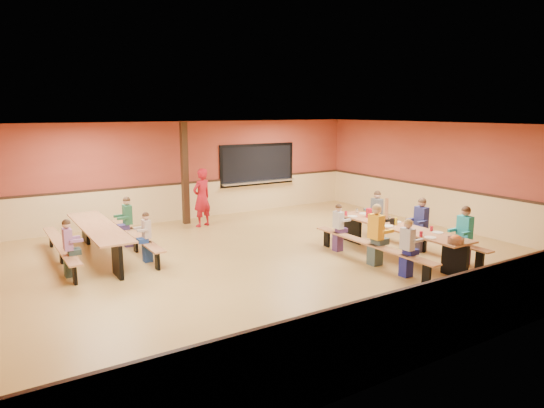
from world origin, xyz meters
TOP-DOWN VIEW (x-y plane):
  - ground at (0.00, 0.00)m, footprint 12.00×12.00m
  - room_envelope at (0.00, 0.00)m, footprint 12.04×10.04m
  - kitchen_pass_through at (2.60, 4.96)m, footprint 2.78×0.28m
  - structural_post at (-0.20, 4.40)m, footprint 0.18×0.18m
  - cafeteria_table_main at (2.61, -1.36)m, footprint 1.91×3.70m
  - cafeteria_table_second at (-3.19, 2.25)m, footprint 1.91×3.70m
  - seated_child_white_left at (1.78, -2.39)m, footprint 0.35×0.29m
  - seated_adult_yellow at (1.78, -1.49)m, footprint 0.43×0.35m
  - seated_child_grey_left at (1.78, -0.23)m, footprint 0.33×0.27m
  - seated_child_teal_right at (3.43, -2.49)m, footprint 0.40×0.33m
  - seated_child_navy_right at (3.43, -1.30)m, footprint 0.40×0.33m
  - seated_child_char_right at (3.43, 0.19)m, footprint 0.38×0.31m
  - seated_child_purple_sec at (-4.01, 1.23)m, footprint 0.35×0.29m
  - seated_child_green_sec at (-2.36, 2.83)m, footprint 0.38×0.31m
  - seated_child_tan_sec at (-2.36, 1.36)m, footprint 0.32×0.26m
  - standing_woman at (0.06, 3.82)m, footprint 0.71×0.58m
  - punch_pitcher at (2.67, -0.33)m, footprint 0.16×0.16m
  - chip_bowl at (2.46, -3.01)m, footprint 0.32×0.32m
  - napkin_dispenser at (2.63, -1.18)m, footprint 0.10×0.14m
  - condiment_mustard at (2.62, -1.27)m, footprint 0.06×0.06m
  - condiment_ketchup at (2.50, -1.66)m, footprint 0.06×0.06m
  - table_paddle at (2.69, -0.89)m, footprint 0.16×0.16m
  - place_settings at (2.61, -1.36)m, footprint 0.65×3.30m

SIDE VIEW (x-z plane):
  - ground at x=0.00m, z-range 0.00..0.00m
  - cafeteria_table_main at x=2.61m, z-range 0.16..0.90m
  - cafeteria_table_second at x=-3.19m, z-range 0.16..0.90m
  - seated_child_tan_sec at x=-2.36m, z-range 0.00..1.11m
  - seated_child_grey_left at x=1.78m, z-range 0.00..1.12m
  - seated_child_purple_sec at x=-4.01m, z-range 0.00..1.17m
  - seated_child_white_left at x=1.78m, z-range 0.00..1.18m
  - seated_child_green_sec at x=-2.36m, z-range 0.00..1.23m
  - seated_child_char_right at x=3.43m, z-range 0.00..1.24m
  - seated_child_navy_right at x=3.43m, z-range 0.00..1.28m
  - seated_child_teal_right at x=3.43m, z-range 0.00..1.28m
  - seated_adult_yellow at x=1.78m, z-range 0.00..1.33m
  - room_envelope at x=0.00m, z-range -0.82..2.20m
  - place_settings at x=2.61m, z-range 0.74..0.85m
  - napkin_dispenser at x=2.63m, z-range 0.74..0.87m
  - chip_bowl at x=2.46m, z-range 0.74..0.89m
  - condiment_mustard at x=2.62m, z-range 0.74..0.91m
  - condiment_ketchup at x=2.50m, z-range 0.74..0.91m
  - standing_woman at x=0.06m, z-range 0.00..1.69m
  - punch_pitcher at x=2.67m, z-range 0.74..0.96m
  - table_paddle at x=2.69m, z-range 0.60..1.16m
  - kitchen_pass_through at x=2.60m, z-range 0.80..2.18m
  - structural_post at x=-0.20m, z-range 0.00..3.00m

